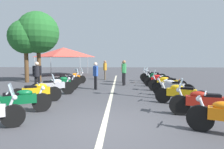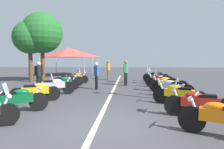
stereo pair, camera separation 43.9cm
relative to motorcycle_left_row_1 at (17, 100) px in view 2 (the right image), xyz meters
name	(u,v)px [view 2 (the right image)]	position (x,y,z in m)	size (l,w,h in m)	color
ground_plane	(95,126)	(-1.15, -2.94, -0.46)	(80.00, 80.00, 0.00)	#424247
lane_centre_stripe	(112,93)	(4.19, -2.94, -0.46)	(23.28, 0.16, 0.01)	beige
motorcycle_left_row_1	(17,100)	(0.00, 0.00, 0.00)	(1.16, 1.93, 1.01)	black
motorcycle_left_row_2	(36,91)	(1.77, 0.16, 0.01)	(1.08, 1.95, 1.21)	black
motorcycle_left_row_3	(54,86)	(3.49, 0.04, 0.00)	(1.08, 2.08, 1.01)	black
motorcycle_left_row_4	(62,83)	(5.00, 0.12, -0.01)	(1.07, 1.99, 0.99)	black
motorcycle_left_row_5	(69,79)	(6.79, 0.22, 0.01)	(1.31, 1.82, 1.21)	black
motorcycle_left_row_6	(76,78)	(8.25, 0.17, -0.01)	(0.97, 1.90, 1.19)	black
motorcycle_right_row_0	(223,118)	(-1.63, -6.07, 0.00)	(1.05, 1.95, 1.02)	black
motorcycle_right_row_1	(199,103)	(-0.07, -6.06, 0.01)	(0.86, 2.14, 1.23)	black
motorcycle_right_row_2	(179,94)	(1.61, -5.86, -0.01)	(1.10, 1.98, 1.00)	black
motorcycle_right_row_3	(172,88)	(3.37, -6.00, 0.00)	(1.09, 1.91, 1.01)	black
motorcycle_right_row_4	(168,83)	(4.94, -6.08, 0.02)	(0.85, 2.15, 1.23)	black
motorcycle_right_row_5	(161,80)	(6.77, -6.01, 0.00)	(0.87, 2.05, 1.00)	black
motorcycle_right_row_6	(158,78)	(8.34, -6.05, 0.00)	(0.99, 2.06, 1.21)	black
motorcycle_right_row_7	(156,76)	(9.98, -6.09, 0.01)	(0.88, 2.12, 1.23)	black
traffic_cone_2	(181,84)	(6.37, -7.22, -0.17)	(0.36, 0.36, 0.61)	orange
bystander_0	(108,68)	(11.21, -2.02, 0.56)	(0.53, 0.32, 1.74)	brown
bystander_1	(39,74)	(4.80, 1.44, 0.54)	(0.32, 0.53, 1.71)	black
bystander_2	(126,71)	(7.44, -3.66, 0.59)	(0.49, 0.32, 1.78)	black
bystander_3	(126,70)	(9.18, -3.65, 0.56)	(0.50, 0.32, 1.74)	black
bystander_4	(96,74)	(5.53, -1.88, 0.51)	(0.50, 0.32, 1.66)	black
roadside_tree_0	(30,38)	(8.97, 4.10, 3.12)	(2.66, 2.66, 4.95)	brown
roadside_tree_1	(42,33)	(9.42, 3.27, 3.53)	(3.34, 3.34, 5.68)	brown
event_tent	(68,52)	(15.97, 3.13, 2.19)	(5.29, 5.29, 3.20)	#E54C3F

